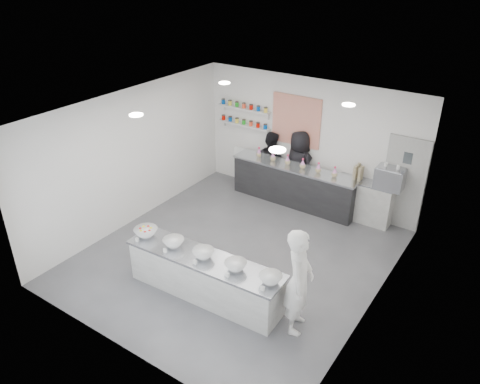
% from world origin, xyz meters
% --- Properties ---
extents(floor, '(6.00, 6.00, 0.00)m').
position_xyz_m(floor, '(0.00, 0.00, 0.00)').
color(floor, '#515156').
rests_on(floor, ground).
extents(ceiling, '(6.00, 6.00, 0.00)m').
position_xyz_m(ceiling, '(0.00, 0.00, 3.00)').
color(ceiling, white).
rests_on(ceiling, floor).
extents(back_wall, '(5.50, 0.00, 5.50)m').
position_xyz_m(back_wall, '(0.00, 3.00, 1.50)').
color(back_wall, white).
rests_on(back_wall, floor).
extents(left_wall, '(0.00, 6.00, 6.00)m').
position_xyz_m(left_wall, '(-2.75, 0.00, 1.50)').
color(left_wall, white).
rests_on(left_wall, floor).
extents(right_wall, '(0.00, 6.00, 6.00)m').
position_xyz_m(right_wall, '(2.75, 0.00, 1.50)').
color(right_wall, white).
rests_on(right_wall, floor).
extents(back_door, '(0.88, 0.04, 2.10)m').
position_xyz_m(back_door, '(2.30, 2.97, 1.05)').
color(back_door, '#A0A09D').
rests_on(back_door, floor).
extents(pattern_panel, '(1.25, 0.03, 1.20)m').
position_xyz_m(pattern_panel, '(-0.35, 2.98, 1.95)').
color(pattern_panel, '#C42200').
rests_on(pattern_panel, back_wall).
extents(jar_shelf_lower, '(1.45, 0.22, 0.04)m').
position_xyz_m(jar_shelf_lower, '(-1.75, 2.90, 1.60)').
color(jar_shelf_lower, silver).
rests_on(jar_shelf_lower, back_wall).
extents(jar_shelf_upper, '(1.45, 0.22, 0.04)m').
position_xyz_m(jar_shelf_upper, '(-1.75, 2.90, 2.02)').
color(jar_shelf_upper, silver).
rests_on(jar_shelf_upper, back_wall).
extents(preserve_jars, '(1.45, 0.10, 0.56)m').
position_xyz_m(preserve_jars, '(-1.75, 2.88, 1.88)').
color(preserve_jars, red).
rests_on(preserve_jars, jar_shelf_lower).
extents(downlight_0, '(0.24, 0.24, 0.02)m').
position_xyz_m(downlight_0, '(-1.40, -1.00, 2.98)').
color(downlight_0, white).
rests_on(downlight_0, ceiling).
extents(downlight_1, '(0.24, 0.24, 0.02)m').
position_xyz_m(downlight_1, '(1.40, -1.00, 2.98)').
color(downlight_1, white).
rests_on(downlight_1, ceiling).
extents(downlight_2, '(0.24, 0.24, 0.02)m').
position_xyz_m(downlight_2, '(-1.40, 1.60, 2.98)').
color(downlight_2, white).
rests_on(downlight_2, ceiling).
extents(downlight_3, '(0.24, 0.24, 0.02)m').
position_xyz_m(downlight_3, '(1.40, 1.60, 2.98)').
color(downlight_3, white).
rests_on(downlight_3, ceiling).
extents(prep_counter, '(3.00, 0.80, 0.81)m').
position_xyz_m(prep_counter, '(0.21, -1.30, 0.41)').
color(prep_counter, '#A3A39E').
rests_on(prep_counter, floor).
extents(back_bar, '(3.15, 0.60, 0.97)m').
position_xyz_m(back_bar, '(-0.12, 2.60, 0.49)').
color(back_bar, black).
rests_on(back_bar, floor).
extents(sneeze_guard, '(3.10, 0.04, 0.27)m').
position_xyz_m(sneeze_guard, '(-0.12, 2.33, 1.11)').
color(sneeze_guard, white).
rests_on(sneeze_guard, back_bar).
extents(espresso_ledge, '(1.29, 0.41, 0.96)m').
position_xyz_m(espresso_ledge, '(1.55, 2.78, 0.48)').
color(espresso_ledge, '#A3A39E').
rests_on(espresso_ledge, floor).
extents(espresso_machine, '(0.60, 0.41, 0.45)m').
position_xyz_m(espresso_machine, '(2.05, 2.78, 1.19)').
color(espresso_machine, '#93969E').
rests_on(espresso_machine, espresso_ledge).
extents(cup_stacks, '(0.24, 0.24, 0.32)m').
position_xyz_m(cup_stacks, '(1.35, 2.78, 1.12)').
color(cup_stacks, '#988260').
rests_on(cup_stacks, espresso_ledge).
extents(prep_bowls, '(3.00, 0.61, 0.15)m').
position_xyz_m(prep_bowls, '(0.21, -1.30, 0.89)').
color(prep_bowls, white).
rests_on(prep_bowls, prep_counter).
extents(label_cards, '(2.66, 0.04, 0.07)m').
position_xyz_m(label_cards, '(0.18, -1.81, 0.85)').
color(label_cards, white).
rests_on(label_cards, prep_counter).
extents(cookie_bags, '(2.14, 0.16, 0.26)m').
position_xyz_m(cookie_bags, '(-0.12, 2.60, 1.10)').
color(cookie_bags, '#FF8CE6').
rests_on(cookie_bags, back_bar).
extents(woman_prep, '(0.64, 0.78, 1.84)m').
position_xyz_m(woman_prep, '(1.92, -1.09, 0.92)').
color(woman_prep, white).
rests_on(woman_prep, floor).
extents(staff_left, '(0.77, 0.60, 1.59)m').
position_xyz_m(staff_left, '(-0.94, 2.85, 0.80)').
color(staff_left, black).
rests_on(staff_left, floor).
extents(staff_right, '(1.00, 0.81, 1.77)m').
position_xyz_m(staff_right, '(-0.15, 2.85, 0.88)').
color(staff_right, black).
rests_on(staff_right, floor).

